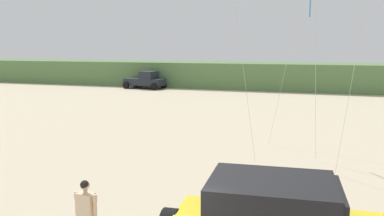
# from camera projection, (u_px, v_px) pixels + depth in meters

# --- Properties ---
(dune_ridge) EXTENTS (90.00, 7.42, 2.89)m
(dune_ridge) POSITION_uv_depth(u_px,v_px,m) (270.00, 76.00, 46.20)
(dune_ridge) COLOR #567A47
(dune_ridge) RESTS_ON ground_plane
(person_watching) EXTENTS (0.62, 0.33, 1.67)m
(person_watching) POSITION_uv_depth(u_px,v_px,m) (86.00, 211.00, 9.32)
(person_watching) COLOR #DBB28E
(person_watching) RESTS_ON ground_plane
(distant_pickup) EXTENTS (4.80, 2.91, 1.98)m
(distant_pickup) POSITION_uv_depth(u_px,v_px,m) (146.00, 80.00, 45.73)
(distant_pickup) COLOR #1E232D
(distant_pickup) RESTS_ON ground_plane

